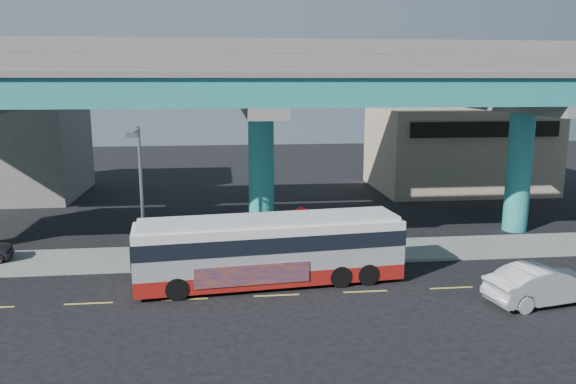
{
  "coord_description": "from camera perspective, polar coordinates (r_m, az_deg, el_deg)",
  "views": [
    {
      "loc": [
        -2.17,
        -23.5,
        9.22
      ],
      "look_at": [
        1.0,
        4.0,
        3.77
      ],
      "focal_mm": 35.0,
      "sensor_mm": 36.0,
      "label": 1
    }
  ],
  "objects": [
    {
      "name": "building_concrete",
      "position": [
        50.95,
        -27.13,
        4.6
      ],
      "size": [
        12.0,
        10.0,
        9.0
      ],
      "primitive_type": "cube",
      "color": "gray",
      "rests_on": "ground"
    },
    {
      "name": "sidewalk",
      "position": [
        30.48,
        -2.21,
        -6.33
      ],
      "size": [
        70.0,
        4.0,
        0.15
      ],
      "primitive_type": "cube",
      "color": "gray",
      "rests_on": "ground"
    },
    {
      "name": "building_beige",
      "position": [
        50.99,
        16.82,
        4.23
      ],
      "size": [
        14.0,
        10.23,
        7.0
      ],
      "color": "tan",
      "rests_on": "ground"
    },
    {
      "name": "lane_markings",
      "position": [
        25.05,
        -1.17,
        -10.45
      ],
      "size": [
        58.0,
        0.12,
        0.01
      ],
      "color": "#D8C64C",
      "rests_on": "ground"
    },
    {
      "name": "street_lamp",
      "position": [
        27.63,
        -14.89,
        1.4
      ],
      "size": [
        0.5,
        2.31,
        6.97
      ],
      "color": "gray",
      "rests_on": "sidewalk"
    },
    {
      "name": "ground",
      "position": [
        25.33,
        -1.23,
        -10.21
      ],
      "size": [
        120.0,
        120.0,
        0.0
      ],
      "primitive_type": "plane",
      "color": "black",
      "rests_on": "ground"
    },
    {
      "name": "sedan",
      "position": [
        26.3,
        24.54,
        -8.53
      ],
      "size": [
        3.57,
        5.65,
        1.65
      ],
      "primitive_type": "imported",
      "rotation": [
        0.0,
        0.0,
        1.76
      ],
      "color": "silver",
      "rests_on": "ground"
    },
    {
      "name": "viaduct",
      "position": [
        32.67,
        -2.83,
        10.98
      ],
      "size": [
        52.0,
        12.4,
        11.7
      ],
      "color": "teal",
      "rests_on": "ground"
    },
    {
      "name": "transit_bus",
      "position": [
        25.93,
        -1.82,
        -5.67
      ],
      "size": [
        12.47,
        3.86,
        3.15
      ],
      "rotation": [
        0.0,
        0.0,
        0.1
      ],
      "color": "maroon",
      "rests_on": "ground"
    },
    {
      "name": "stop_sign",
      "position": [
        28.81,
        1.35,
        -2.97
      ],
      "size": [
        0.79,
        0.34,
        2.81
      ],
      "rotation": [
        0.0,
        0.0,
        -0.01
      ],
      "color": "gray",
      "rests_on": "sidewalk"
    }
  ]
}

